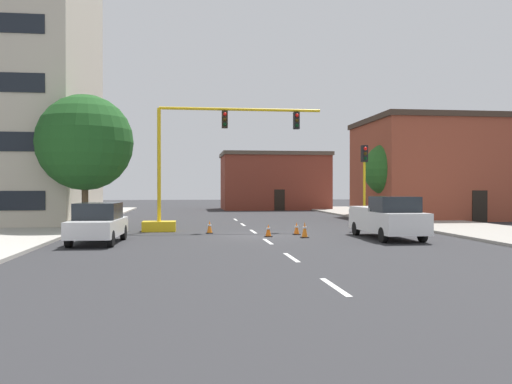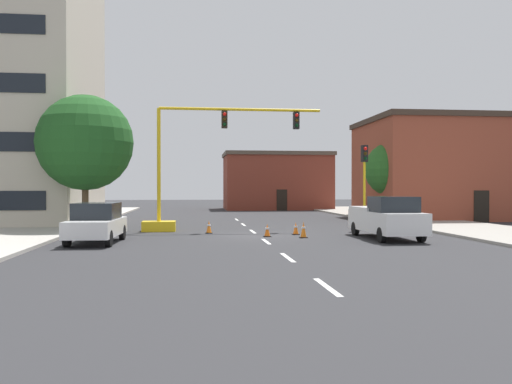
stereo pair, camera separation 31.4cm
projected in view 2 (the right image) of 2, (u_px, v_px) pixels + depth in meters
ground_plane at (258, 236)px, 26.87m from camera, size 160.00×160.00×0.00m
sidewalk_left at (46, 225)px, 33.40m from camera, size 6.00×56.00×0.14m
sidewalk_right at (426, 222)px, 36.24m from camera, size 6.00×56.00×0.14m
lane_stripe_seg_0 at (327, 287)px, 12.97m from camera, size 0.16×2.40×0.01m
lane_stripe_seg_1 at (288, 257)px, 18.43m from camera, size 0.16×2.40×0.01m
lane_stripe_seg_2 at (266, 241)px, 23.89m from camera, size 0.16×2.40×0.01m
lane_stripe_seg_3 at (253, 231)px, 29.36m from camera, size 0.16×2.40×0.01m
lane_stripe_seg_4 at (243, 225)px, 34.82m from camera, size 0.16×2.40×0.01m
lane_stripe_seg_5 at (237, 220)px, 40.28m from camera, size 0.16×2.40×0.01m
building_brick_center at (276, 181)px, 59.71m from camera, size 11.68×7.72×6.23m
building_row_right at (449, 169)px, 41.93m from camera, size 13.02×9.86×7.72m
traffic_signal_gantry at (183, 189)px, 29.67m from camera, size 9.89×1.20×6.83m
traffic_light_pole_right at (364, 168)px, 30.54m from camera, size 0.32×0.47×4.80m
tree_left_near at (85, 143)px, 30.06m from camera, size 5.33×5.33×7.57m
tree_right_mid at (392, 169)px, 39.03m from camera, size 3.95×3.95×5.70m
pickup_truck_white at (387, 218)px, 25.17m from camera, size 2.07×5.42×1.99m
sedan_white_near_left at (97, 223)px, 23.17m from camera, size 2.05×4.58×1.74m
traffic_cone_roadside_a at (303, 230)px, 25.66m from camera, size 0.36×0.36×0.77m
traffic_cone_roadside_b at (267, 230)px, 26.21m from camera, size 0.36×0.36×0.63m
traffic_cone_roadside_c at (209, 227)px, 28.17m from camera, size 0.36×0.36×0.68m
traffic_cone_roadside_d at (296, 229)px, 27.40m from camera, size 0.36×0.36×0.63m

